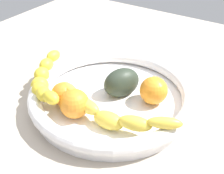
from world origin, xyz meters
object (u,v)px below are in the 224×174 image
object	(u,v)px
fruit_bowl	(112,96)
banana_draped_left	(111,114)
banana_draped_right	(44,81)
orange_front	(63,94)
orange_mid_left	(154,90)
orange_mid_right	(75,104)
avocado_dark	(122,83)

from	to	relation	value
fruit_bowl	banana_draped_left	size ratio (longest dim) A/B	1.31
banana_draped_right	banana_draped_left	bearing A→B (deg)	-3.45
orange_front	orange_mid_left	xyz separation A→B (cm)	(15.57, 11.05, 0.44)
orange_mid_right	avocado_dark	world-z (taller)	same
avocado_dark	fruit_bowl	bearing A→B (deg)	-102.54
fruit_bowl	banana_draped_right	distance (cm)	15.42
fruit_bowl	banana_draped_right	xyz separation A→B (cm)	(-13.78, -6.43, 2.53)
avocado_dark	banana_draped_left	bearing A→B (deg)	-68.95
fruit_bowl	orange_mid_left	bearing A→B (deg)	24.89
orange_mid_left	avocado_dark	size ratio (longest dim) A/B	0.71
banana_draped_left	orange_mid_right	distance (cm)	7.77
banana_draped_right	avocado_dark	distance (cm)	17.17
banana_draped_right	avocado_dark	bearing A→B (deg)	32.82
banana_draped_right	orange_front	distance (cm)	6.40
fruit_bowl	avocado_dark	size ratio (longest dim) A/B	4.26
fruit_bowl	banana_draped_right	bearing A→B (deg)	-155.01
fruit_bowl	orange_mid_right	bearing A→B (deg)	-108.16
fruit_bowl	banana_draped_right	world-z (taller)	banana_draped_right
banana_draped_right	orange_front	size ratio (longest dim) A/B	3.28
banana_draped_left	avocado_dark	distance (cm)	11.16
fruit_bowl	orange_front	distance (cm)	10.60
orange_mid_left	avocado_dark	xyz separation A→B (cm)	(-7.45, -0.88, -0.19)
banana_draped_left	avocado_dark	size ratio (longest dim) A/B	3.25
orange_front	orange_mid_right	distance (cm)	4.86
avocado_dark	banana_draped_right	bearing A→B (deg)	-147.18
orange_front	orange_mid_left	size ratio (longest dim) A/B	0.85
orange_front	avocado_dark	size ratio (longest dim) A/B	0.60
banana_draped_left	avocado_dark	xyz separation A→B (cm)	(-4.01, 10.41, 0.00)
banana_draped_right	orange_mid_left	xyz separation A→B (cm)	(21.87, 10.18, -0.25)
orange_front	fruit_bowl	bearing A→B (deg)	44.28
orange_front	orange_mid_left	distance (cm)	19.09
banana_draped_right	fruit_bowl	bearing A→B (deg)	24.99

